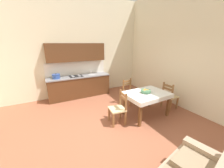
# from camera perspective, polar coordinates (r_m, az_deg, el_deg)

# --- Properties ---
(ground_plane) EXTENTS (6.39, 6.39, 0.10)m
(ground_plane) POSITION_cam_1_polar(r_m,az_deg,el_deg) (3.75, -2.21, -19.42)
(ground_plane) COLOR #99563D
(wall_back) EXTENTS (6.39, 0.12, 4.05)m
(wall_back) POSITION_cam_1_polar(r_m,az_deg,el_deg) (5.82, -15.69, 15.08)
(wall_back) COLOR beige
(wall_back) RESTS_ON ground_plane
(wall_right) EXTENTS (0.12, 6.39, 4.05)m
(wall_right) POSITION_cam_1_polar(r_m,az_deg,el_deg) (5.04, 30.33, 13.17)
(wall_right) COLOR beige
(wall_right) RESTS_ON ground_plane
(kitchen_cabinetry) EXTENTS (2.54, 0.63, 2.20)m
(kitchen_cabinetry) POSITION_cam_1_polar(r_m,az_deg,el_deg) (5.65, -14.33, 3.08)
(kitchen_cabinetry) COLOR #56331C
(kitchen_cabinetry) RESTS_ON ground_plane
(dining_table) EXTENTS (1.33, 0.98, 0.75)m
(dining_table) POSITION_cam_1_polar(r_m,az_deg,el_deg) (4.17, 14.81, -5.39)
(dining_table) COLOR brown
(dining_table) RESTS_ON ground_plane
(dining_chair_kitchen_side) EXTENTS (0.48, 0.48, 0.93)m
(dining_chair_kitchen_side) POSITION_cam_1_polar(r_m,az_deg,el_deg) (4.92, 7.59, -3.67)
(dining_chair_kitchen_side) COLOR #D1BC89
(dining_chair_kitchen_side) RESTS_ON ground_plane
(dining_chair_window_side) EXTENTS (0.44, 0.44, 0.93)m
(dining_chair_window_side) POSITION_cam_1_polar(r_m,az_deg,el_deg) (4.95, 23.79, -4.92)
(dining_chair_window_side) COLOR #D1BC89
(dining_chair_window_side) RESTS_ON ground_plane
(dining_chair_tv_side) EXTENTS (0.47, 0.47, 0.93)m
(dining_chair_tv_side) POSITION_cam_1_polar(r_m,az_deg,el_deg) (3.74, 2.84, -10.59)
(dining_chair_tv_side) COLOR #D1BC89
(dining_chair_tv_side) RESTS_ON ground_plane
(fruit_bowl) EXTENTS (0.30, 0.30, 0.12)m
(fruit_bowl) POSITION_cam_1_polar(r_m,az_deg,el_deg) (4.09, 14.50, -2.99)
(fruit_bowl) COLOR #4C7F5B
(fruit_bowl) RESTS_ON dining_table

